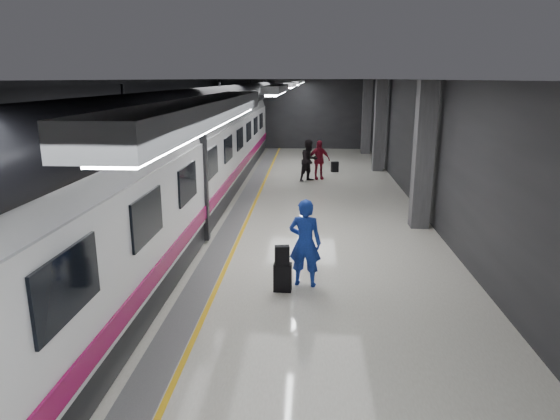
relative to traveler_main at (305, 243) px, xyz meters
name	(u,v)px	position (x,y,z in m)	size (l,w,h in m)	color
ground	(270,244)	(-1.01, 2.83, -1.00)	(40.00, 40.00, 0.00)	white
platform_hall	(262,115)	(-1.30, 3.79, 2.53)	(10.02, 40.02, 4.51)	black
train	(153,171)	(-4.26, 2.83, 1.07)	(3.05, 38.00, 4.05)	black
traveler_main	(305,243)	(0.00, 0.00, 0.00)	(0.73, 0.48, 2.01)	#1735B3
suitcase_main	(283,277)	(-0.48, -0.36, -0.68)	(0.39, 0.25, 0.64)	black
shoulder_bag	(282,255)	(-0.49, -0.39, -0.16)	(0.31, 0.17, 0.42)	black
traveler_far_a	(309,160)	(0.05, 11.89, -0.06)	(0.92, 0.72, 1.90)	black
traveler_far_b	(319,160)	(0.49, 12.38, -0.10)	(1.05, 0.44, 1.80)	maroon
suitcase_far	(335,167)	(1.34, 14.26, -0.75)	(0.35, 0.23, 0.51)	black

